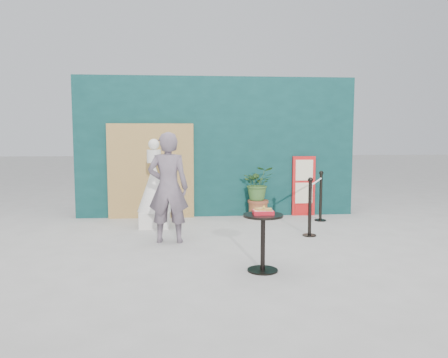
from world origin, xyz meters
The scene contains 10 objects.
ground centered at (0.00, 0.00, 0.00)m, with size 60.00×60.00×0.00m, color #ADAAA5.
back_wall centered at (0.00, 3.15, 1.50)m, with size 6.00×0.30×3.00m, color #0A3030.
bamboo_fence centered at (-1.40, 2.94, 1.00)m, with size 1.80×0.08×2.00m, color tan.
woman centered at (-0.95, 0.80, 0.91)m, with size 0.66×0.43×1.82m, color slate.
menu_board centered at (1.90, 2.95, 0.65)m, with size 0.50×0.07×1.30m.
statue centered at (-1.26, 2.03, 0.69)m, with size 0.66×0.66×1.69m.
cafe_table centered at (0.33, -0.85, 0.50)m, with size 0.52×0.52×0.75m.
food_basket centered at (0.33, -0.85, 0.79)m, with size 0.26×0.19×0.11m.
planter centered at (0.86, 2.74, 0.64)m, with size 0.65×0.56×1.11m.
stanchion_barrier centered at (1.79, 1.68, 0.49)m, with size 0.84×1.54×1.03m.
Camera 1 is at (-0.65, -6.33, 1.78)m, focal length 35.00 mm.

